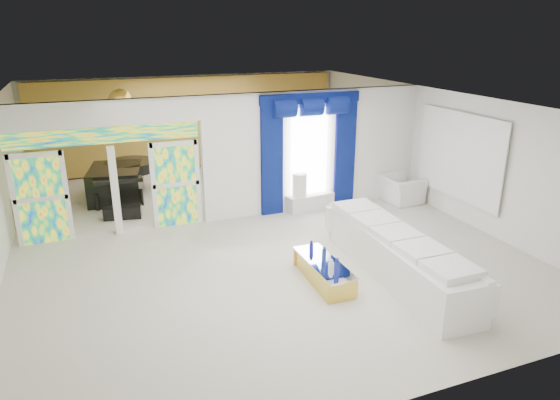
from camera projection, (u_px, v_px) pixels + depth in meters
name	position (u px, v px, depth m)	size (l,w,h in m)	color
floor	(249.00, 231.00, 11.54)	(12.00, 12.00, 0.00)	#B7AF9E
dividing_wall	(316.00, 150.00, 12.67)	(5.70, 0.18, 3.00)	white
dividing_header	(102.00, 113.00, 10.54)	(4.30, 0.18, 0.55)	white
stained_panel_left	(41.00, 199.00, 10.61)	(0.95, 0.04, 2.00)	#994C3F
stained_panel_right	(176.00, 184.00, 11.60)	(0.95, 0.04, 2.00)	#994C3F
stained_transom	(105.00, 135.00, 10.70)	(4.00, 0.05, 0.35)	#994C3F
window_pane	(309.00, 154.00, 12.51)	(1.00, 0.02, 2.30)	white
blue_drape_left	(272.00, 159.00, 12.16)	(0.55, 0.10, 2.80)	#060341
blue_drape_right	(345.00, 152.00, 12.85)	(0.55, 0.10, 2.80)	#060341
blue_pelmet	(310.00, 98.00, 12.04)	(2.60, 0.12, 0.25)	#060341
wall_mirror	(459.00, 156.00, 11.86)	(0.04, 2.70, 1.90)	white
gold_curtains	(191.00, 123.00, 16.24)	(9.70, 0.12, 2.90)	#AE8029
white_sofa	(396.00, 256.00, 9.35)	(0.89, 4.14, 0.79)	white
coffee_table	(323.00, 272.00, 9.22)	(0.54, 1.63, 0.36)	gold
console_table	(310.00, 202.00, 12.83)	(1.24, 0.39, 0.41)	silver
table_lamp	(299.00, 185.00, 12.57)	(0.36, 0.36, 0.58)	silver
armchair	(400.00, 189.00, 13.39)	(1.07, 0.94, 0.70)	white
grand_piano	(116.00, 183.00, 13.59)	(1.32, 1.72, 0.87)	black
piano_bench	(123.00, 212.00, 12.27)	(0.89, 0.35, 0.30)	black
tv_console	(29.00, 210.00, 11.74)	(0.52, 0.48, 0.76)	#AF7B57
chandelier	(120.00, 101.00, 12.87)	(0.60, 0.60, 0.60)	gold
decanters	(327.00, 260.00, 9.02)	(0.10, 1.09, 0.26)	navy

